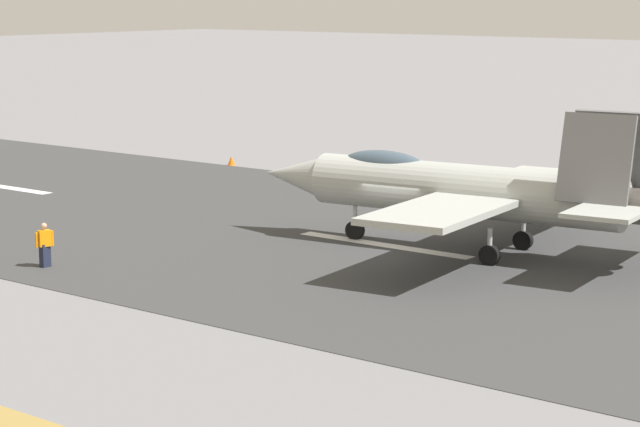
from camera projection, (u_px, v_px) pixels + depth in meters
name	position (u px, v px, depth m)	size (l,w,h in m)	color
ground_plane	(397.00, 247.00, 48.64)	(400.00, 400.00, 0.00)	slate
runway_strip	(397.00, 247.00, 48.63)	(240.00, 26.00, 0.02)	#383839
fighter_jet	(462.00, 188.00, 47.36)	(17.14, 15.20, 5.68)	#A8ACA6
crew_person	(45.00, 245.00, 44.99)	(0.40, 0.67, 1.65)	#1E2338
marker_cone_mid	(481.00, 188.00, 61.37)	(0.44, 0.44, 0.55)	orange
marker_cone_far	(231.00, 160.00, 71.48)	(0.44, 0.44, 0.55)	orange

